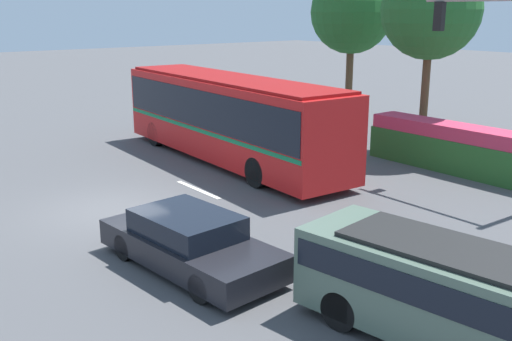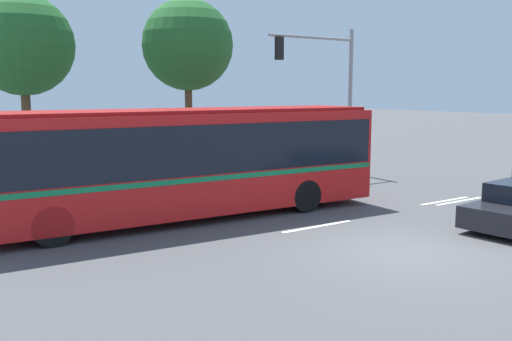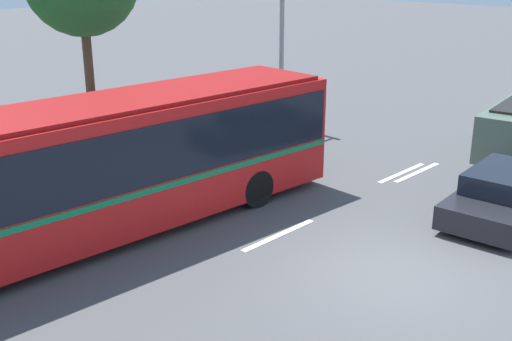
% 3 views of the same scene
% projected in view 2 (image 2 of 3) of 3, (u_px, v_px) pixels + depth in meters
% --- Properties ---
extents(ground_plane, '(140.00, 140.00, 0.00)m').
position_uv_depth(ground_plane, '(407.00, 252.00, 12.96)').
color(ground_plane, '#4C4C4F').
extents(city_bus, '(11.95, 3.19, 3.17)m').
position_uv_depth(city_bus, '(186.00, 157.00, 16.17)').
color(city_bus, red).
rests_on(city_bus, ground).
extents(traffic_light_pole, '(4.48, 0.24, 6.29)m').
position_uv_depth(traffic_light_pole, '(331.00, 81.00, 23.92)').
color(traffic_light_pole, gray).
rests_on(traffic_light_pole, ground).
extents(flowering_hedge, '(6.56, 1.23, 1.66)m').
position_uv_depth(flowering_hedge, '(254.00, 158.00, 24.11)').
color(flowering_hedge, '#286028').
rests_on(flowering_hedge, ground).
extents(street_tree_left, '(3.92, 3.92, 7.39)m').
position_uv_depth(street_tree_left, '(23.00, 45.00, 21.67)').
color(street_tree_left, brown).
rests_on(street_tree_left, ground).
extents(street_tree_centre, '(3.77, 3.77, 7.43)m').
position_uv_depth(street_tree_centre, '(188.00, 45.00, 23.25)').
color(street_tree_centre, brown).
rests_on(street_tree_centre, ground).
extents(lane_stripe_near, '(2.40, 0.16, 0.01)m').
position_uv_depth(lane_stripe_near, '(317.00, 227.00, 15.36)').
color(lane_stripe_near, silver).
rests_on(lane_stripe_near, ground).
extents(lane_stripe_mid, '(2.40, 0.16, 0.01)m').
position_uv_depth(lane_stripe_mid, '(460.00, 201.00, 18.84)').
color(lane_stripe_mid, silver).
rests_on(lane_stripe_mid, ground).
extents(lane_stripe_far, '(2.40, 0.16, 0.01)m').
position_uv_depth(lane_stripe_far, '(445.00, 201.00, 18.89)').
color(lane_stripe_far, silver).
rests_on(lane_stripe_far, ground).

